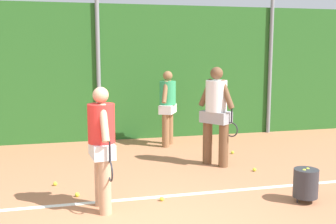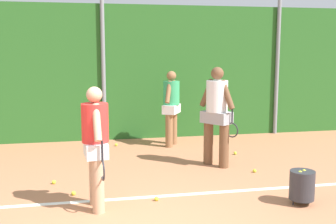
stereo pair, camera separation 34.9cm
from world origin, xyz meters
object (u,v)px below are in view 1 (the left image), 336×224
(ball_hopper, at_px, (306,183))
(tennis_ball_6, at_px, (112,145))
(player_midcourt, at_px, (216,111))
(tennis_ball_1, at_px, (77,195))
(tennis_ball_2, at_px, (302,169))
(tennis_ball_7, at_px, (162,199))
(player_backcourt_far, at_px, (168,104))
(tennis_ball_5, at_px, (232,152))
(player_foreground_near, at_px, (102,142))
(tennis_ball_3, at_px, (55,184))
(tennis_ball_4, at_px, (254,170))

(ball_hopper, height_order, tennis_ball_6, ball_hopper)
(player_midcourt, height_order, tennis_ball_1, player_midcourt)
(tennis_ball_6, bearing_deg, tennis_ball_1, -105.65)
(tennis_ball_2, distance_m, tennis_ball_7, 2.99)
(player_backcourt_far, bearing_deg, tennis_ball_6, -68.17)
(tennis_ball_5, distance_m, tennis_ball_6, 2.76)
(player_foreground_near, bearing_deg, ball_hopper, 76.07)
(tennis_ball_2, xyz_separation_m, tennis_ball_6, (-3.19, 2.80, 0.00))
(player_midcourt, bearing_deg, tennis_ball_7, -77.41)
(tennis_ball_2, distance_m, tennis_ball_3, 4.43)
(tennis_ball_1, xyz_separation_m, tennis_ball_3, (-0.34, 0.62, 0.00))
(player_foreground_near, bearing_deg, tennis_ball_5, 124.23)
(ball_hopper, distance_m, tennis_ball_3, 3.97)
(player_backcourt_far, relative_size, tennis_ball_5, 26.41)
(ball_hopper, xyz_separation_m, tennis_ball_5, (0.07, 2.92, -0.26))
(ball_hopper, xyz_separation_m, tennis_ball_1, (-3.26, 1.03, -0.26))
(player_backcourt_far, height_order, tennis_ball_3, player_backcourt_far)
(player_midcourt, xyz_separation_m, tennis_ball_1, (-2.67, -1.16, -1.04))
(tennis_ball_7, bearing_deg, tennis_ball_3, 144.58)
(tennis_ball_3, bearing_deg, tennis_ball_1, -61.53)
(tennis_ball_1, bearing_deg, tennis_ball_2, 5.40)
(player_midcourt, height_order, tennis_ball_3, player_midcourt)
(player_midcourt, distance_m, tennis_ball_6, 2.88)
(player_midcourt, height_order, tennis_ball_6, player_midcourt)
(tennis_ball_3, height_order, tennis_ball_5, same)
(tennis_ball_3, distance_m, tennis_ball_4, 3.56)
(ball_hopper, bearing_deg, player_midcourt, 105.08)
(tennis_ball_2, distance_m, tennis_ball_6, 4.24)
(ball_hopper, relative_size, tennis_ball_2, 7.78)
(tennis_ball_2, bearing_deg, tennis_ball_1, -174.60)
(player_midcourt, relative_size, tennis_ball_4, 28.88)
(ball_hopper, relative_size, tennis_ball_5, 7.78)
(tennis_ball_7, bearing_deg, player_midcourt, 48.61)
(player_foreground_near, distance_m, tennis_ball_4, 3.25)
(player_foreground_near, height_order, tennis_ball_2, player_foreground_near)
(ball_hopper, height_order, tennis_ball_3, ball_hopper)
(player_backcourt_far, bearing_deg, tennis_ball_7, 14.38)
(player_midcourt, distance_m, tennis_ball_3, 3.23)
(tennis_ball_2, bearing_deg, tennis_ball_4, 167.18)
(tennis_ball_1, distance_m, tennis_ball_5, 3.83)
(tennis_ball_1, height_order, tennis_ball_5, same)
(tennis_ball_5, bearing_deg, player_foreground_near, -140.18)
(player_midcourt, relative_size, tennis_ball_7, 28.88)
(tennis_ball_6, bearing_deg, player_foreground_near, -98.22)
(player_midcourt, distance_m, tennis_ball_2, 1.92)
(tennis_ball_2, bearing_deg, tennis_ball_5, 116.55)
(player_backcourt_far, relative_size, ball_hopper, 3.40)
(ball_hopper, height_order, tennis_ball_5, ball_hopper)
(player_backcourt_far, relative_size, tennis_ball_7, 26.41)
(player_foreground_near, distance_m, ball_hopper, 3.02)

